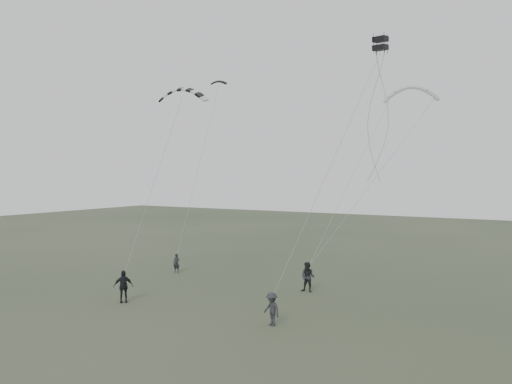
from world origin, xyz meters
The scene contains 9 objects.
ground centered at (0.00, 0.00, 0.00)m, with size 140.00×140.00×0.00m, color #34422C.
flyer_left centered at (-6.90, 6.97, 0.74)m, with size 0.54×0.35×1.48m, color black.
flyer_right centered at (4.76, 6.20, 0.98)m, with size 0.96×0.75×1.97m, color black.
flyer_center centered at (-3.78, -1.86, 0.97)m, with size 1.14×0.47×1.95m, color black.
flyer_far centered at (6.19, -1.42, 0.85)m, with size 1.10×0.63×1.71m, color #28282C.
kite_dark_small centered at (-6.25, 11.96, 15.71)m, with size 1.38×0.41×0.48m, color black, non-canonical shape.
kite_pale_large centered at (9.29, 14.82, 14.29)m, with size 4.03×0.91×1.65m, color #AEB0B2, non-canonical shape.
kite_striped centered at (-3.24, 3.25, 13.51)m, with size 3.32×0.83×1.28m, color black, non-canonical shape.
kite_box centered at (10.45, 2.81, 14.70)m, with size 0.66×0.66×0.73m, color black, non-canonical shape.
Camera 1 is at (18.20, -23.63, 7.72)m, focal length 35.00 mm.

